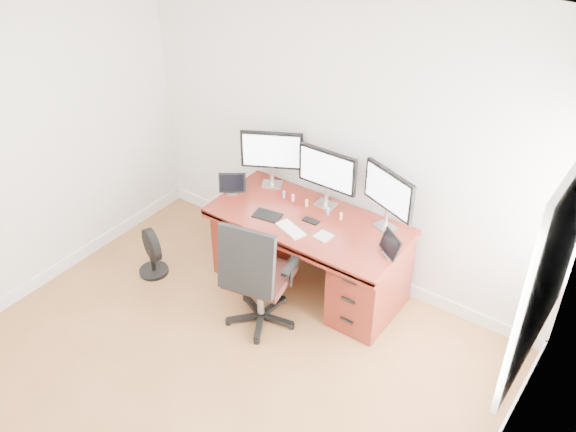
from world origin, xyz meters
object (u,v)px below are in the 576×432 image
Objects in this scene: desk at (310,250)px; office_chair at (258,292)px; monitor_center at (327,171)px; keyboard at (291,229)px; floor_fan at (151,253)px.

desk is 1.60× the size of office_chair.
monitor_center reaches higher than office_chair.
keyboard is at bearing 71.88° from office_chair.
desk is 6.18× the size of keyboard.
office_chair is at bearing -94.94° from monitor_center.
desk is 1.46m from floor_fan.
monitor_center reaches higher than keyboard.
desk reaches higher than floor_fan.
desk is at bearing -89.97° from monitor_center.
floor_fan is (-1.29, -0.68, -0.18)m from desk.
desk is 0.43m from keyboard.
floor_fan is at bearing -144.47° from monitor_center.
office_chair is at bearing 24.06° from floor_fan.
office_chair is 2.28× the size of floor_fan.
keyboard reaches higher than desk.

